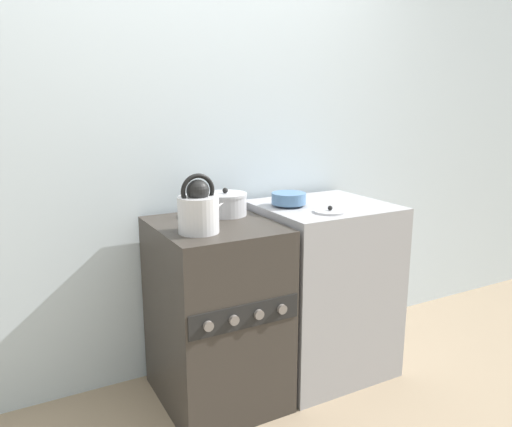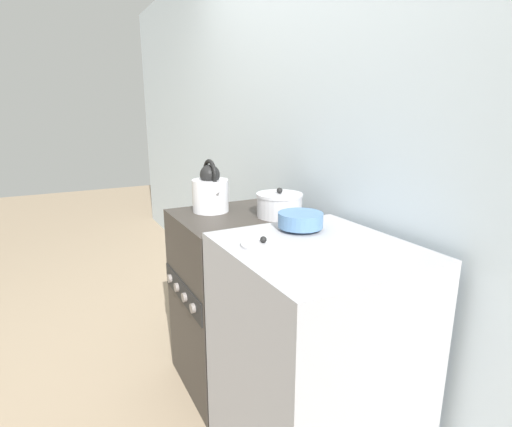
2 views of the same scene
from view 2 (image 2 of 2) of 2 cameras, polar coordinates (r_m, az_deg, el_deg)
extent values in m
plane|color=gray|center=(2.27, -9.68, -23.89)|extent=(12.00, 12.00, 0.00)
cube|color=silver|center=(2.10, 7.56, 10.19)|extent=(7.00, 0.06, 2.50)
cube|color=#332D28|center=(2.12, -1.92, -12.02)|extent=(0.55, 0.63, 0.91)
cube|color=black|center=(1.97, -10.44, -10.93)|extent=(0.53, 0.01, 0.11)
cylinder|color=slate|center=(2.13, -12.22, -9.07)|extent=(0.04, 0.02, 0.04)
cylinder|color=slate|center=(2.02, -11.28, -10.30)|extent=(0.04, 0.02, 0.04)
cylinder|color=slate|center=(1.92, -10.20, -11.70)|extent=(0.04, 0.02, 0.04)
cylinder|color=slate|center=(1.82, -9.01, -13.21)|extent=(0.04, 0.02, 0.04)
cube|color=#99999E|center=(1.65, 8.27, -20.20)|extent=(0.67, 0.62, 0.94)
cylinder|color=silver|center=(2.01, -6.52, 2.56)|extent=(0.18, 0.18, 0.16)
sphere|color=black|center=(1.99, -6.61, 5.53)|extent=(0.10, 0.10, 0.10)
torus|color=black|center=(1.99, -6.61, 5.50)|extent=(0.16, 0.02, 0.16)
cone|color=silver|center=(1.93, -5.60, 2.80)|extent=(0.09, 0.04, 0.07)
cylinder|color=#B2B2B7|center=(1.91, 3.35, 1.02)|extent=(0.22, 0.22, 0.10)
cylinder|color=#B2B2B7|center=(1.90, 3.38, 2.67)|extent=(0.22, 0.22, 0.01)
sphere|color=black|center=(1.89, 3.39, 3.29)|extent=(0.03, 0.03, 0.03)
cylinder|color=#4C729E|center=(1.60, 6.34, -2.11)|extent=(0.08, 0.08, 0.01)
cylinder|color=#4C729E|center=(1.60, 6.37, -0.90)|extent=(0.18, 0.18, 0.06)
cylinder|color=#B2B2B7|center=(1.41, 1.06, -4.40)|extent=(0.16, 0.16, 0.01)
sphere|color=black|center=(1.41, 1.06, -3.75)|extent=(0.02, 0.02, 0.02)
camera|label=1|loc=(2.93, -54.92, 10.05)|focal=35.00mm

